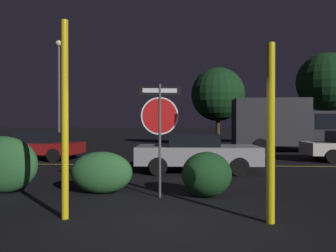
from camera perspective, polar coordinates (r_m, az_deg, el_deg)
The scene contains 14 objects.
ground_plane at distance 5.71m, azimuth 0.29°, elevation -16.79°, with size 260.00×260.00×0.00m, color black.
road_center_stripe at distance 13.35m, azimuth 2.22°, elevation -6.83°, with size 34.46×0.12×0.01m, color gold.
stop_sign at distance 7.46m, azimuth -1.44°, elevation 1.57°, with size 0.95×0.18×2.59m.
yellow_pole_left at distance 6.07m, azimuth -17.53°, elevation 1.07°, with size 0.13×0.13×3.52m, color yellow.
yellow_pole_right at distance 5.80m, azimuth 17.46°, elevation -1.18°, with size 0.14×0.14×3.06m, color yellow.
hedge_bush_0 at distance 8.98m, azimuth -26.89°, elevation -6.00°, with size 1.77×0.80×1.38m, color #2D6633.
hedge_bush_1 at distance 8.14m, azimuth -11.50°, elevation -7.94°, with size 1.50×0.76×1.01m, color #2D6633.
hedge_bush_2 at distance 7.68m, azimuth 6.75°, elevation -8.34°, with size 1.15×1.01×1.04m, color #19421E.
passing_car_1 at distance 16.52m, azimuth -21.79°, elevation -3.21°, with size 4.24×2.15×1.27m.
passing_car_2 at distance 11.56m, azimuth 5.02°, elevation -4.56°, with size 4.36×2.10×1.33m.
delivery_truck at distance 21.03m, azimuth 20.68°, elevation 0.34°, with size 6.94×2.51×3.18m.
street_lamp at distance 21.55m, azimuth -18.47°, elevation 6.99°, with size 0.39×0.39×6.86m.
tree_0 at distance 27.53m, azimuth 25.88°, elevation 6.87°, with size 4.39×4.39×7.01m.
tree_1 at distance 25.42m, azimuth 8.69°, elevation 5.44°, with size 4.09×4.09×5.97m.
Camera 1 is at (0.31, -5.44, 1.69)m, focal length 35.00 mm.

